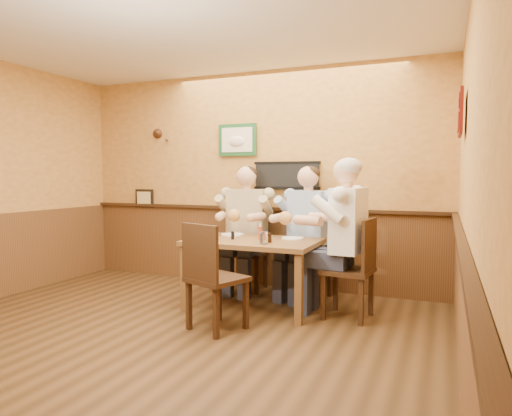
{
  "coord_description": "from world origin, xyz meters",
  "views": [
    {
      "loc": [
        2.36,
        -3.05,
        1.44
      ],
      "look_at": [
        0.49,
        1.45,
        1.1
      ],
      "focal_mm": 32.0,
      "sensor_mm": 36.0,
      "label": 1
    }
  ],
  "objects_px": {
    "chair_near_side": "(217,276)",
    "water_glass_left": "(214,236)",
    "diner_blue_polo": "(309,239)",
    "diner_white_elder": "(348,247)",
    "chair_right_end": "(348,268)",
    "water_glass_mid": "(264,238)",
    "salt_shaker": "(233,235)",
    "hot_sauce_bottle": "(260,232)",
    "dining_table": "(254,248)",
    "pepper_shaker": "(233,235)",
    "cola_tumbler": "(268,238)",
    "chair_back_left": "(247,251)",
    "chair_back_right": "(309,256)",
    "diner_tan_shirt": "(247,235)"
  },
  "relations": [
    {
      "from": "chair_near_side",
      "to": "pepper_shaker",
      "type": "distance_m",
      "value": 0.8
    },
    {
      "from": "dining_table",
      "to": "pepper_shaker",
      "type": "height_order",
      "value": "pepper_shaker"
    },
    {
      "from": "chair_back_right",
      "to": "salt_shaker",
      "type": "distance_m",
      "value": 1.0
    },
    {
      "from": "chair_near_side",
      "to": "diner_white_elder",
      "type": "bearing_deg",
      "value": -122.15
    },
    {
      "from": "water_glass_mid",
      "to": "pepper_shaker",
      "type": "height_order",
      "value": "water_glass_mid"
    },
    {
      "from": "chair_near_side",
      "to": "diner_tan_shirt",
      "type": "height_order",
      "value": "diner_tan_shirt"
    },
    {
      "from": "salt_shaker",
      "to": "chair_back_left",
      "type": "bearing_deg",
      "value": 101.73
    },
    {
      "from": "dining_table",
      "to": "chair_near_side",
      "type": "height_order",
      "value": "chair_near_side"
    },
    {
      "from": "dining_table",
      "to": "diner_white_elder",
      "type": "height_order",
      "value": "diner_white_elder"
    },
    {
      "from": "chair_right_end",
      "to": "diner_blue_polo",
      "type": "bearing_deg",
      "value": -131.3
    },
    {
      "from": "chair_right_end",
      "to": "salt_shaker",
      "type": "xyz_separation_m",
      "value": [
        -1.25,
        -0.06,
        0.28
      ]
    },
    {
      "from": "water_glass_left",
      "to": "salt_shaker",
      "type": "xyz_separation_m",
      "value": [
        0.13,
        0.21,
        -0.01
      ]
    },
    {
      "from": "chair_near_side",
      "to": "hot_sauce_bottle",
      "type": "bearing_deg",
      "value": -77.1
    },
    {
      "from": "dining_table",
      "to": "salt_shaker",
      "type": "height_order",
      "value": "salt_shaker"
    },
    {
      "from": "dining_table",
      "to": "diner_white_elder",
      "type": "xyz_separation_m",
      "value": [
        1.03,
        0.02,
        0.07
      ]
    },
    {
      "from": "chair_back_right",
      "to": "dining_table",
      "type": "bearing_deg",
      "value": -106.82
    },
    {
      "from": "diner_tan_shirt",
      "to": "salt_shaker",
      "type": "distance_m",
      "value": 0.73
    },
    {
      "from": "chair_right_end",
      "to": "water_glass_mid",
      "type": "height_order",
      "value": "chair_right_end"
    },
    {
      "from": "chair_near_side",
      "to": "chair_back_left",
      "type": "bearing_deg",
      "value": -56.86
    },
    {
      "from": "dining_table",
      "to": "water_glass_mid",
      "type": "bearing_deg",
      "value": -49.06
    },
    {
      "from": "chair_right_end",
      "to": "pepper_shaker",
      "type": "bearing_deg",
      "value": -79.85
    },
    {
      "from": "dining_table",
      "to": "pepper_shaker",
      "type": "bearing_deg",
      "value": -159.54
    },
    {
      "from": "diner_white_elder",
      "to": "water_glass_mid",
      "type": "xyz_separation_m",
      "value": [
        -0.81,
        -0.28,
        0.08
      ]
    },
    {
      "from": "diner_blue_polo",
      "to": "cola_tumbler",
      "type": "distance_m",
      "value": 0.82
    },
    {
      "from": "diner_white_elder",
      "to": "pepper_shaker",
      "type": "distance_m",
      "value": 1.25
    },
    {
      "from": "hot_sauce_bottle",
      "to": "salt_shaker",
      "type": "height_order",
      "value": "hot_sauce_bottle"
    },
    {
      "from": "diner_white_elder",
      "to": "chair_back_left",
      "type": "bearing_deg",
      "value": -109.4
    },
    {
      "from": "diner_blue_polo",
      "to": "diner_white_elder",
      "type": "relative_size",
      "value": 0.96
    },
    {
      "from": "diner_blue_polo",
      "to": "salt_shaker",
      "type": "bearing_deg",
      "value": -116.64
    },
    {
      "from": "diner_blue_polo",
      "to": "diner_white_elder",
      "type": "bearing_deg",
      "value": -29.2
    },
    {
      "from": "chair_near_side",
      "to": "diner_tan_shirt",
      "type": "bearing_deg",
      "value": -56.86
    },
    {
      "from": "chair_back_left",
      "to": "salt_shaker",
      "type": "bearing_deg",
      "value": -83.23
    },
    {
      "from": "chair_right_end",
      "to": "diner_white_elder",
      "type": "xyz_separation_m",
      "value": [
        0.0,
        0.0,
        0.22
      ]
    },
    {
      "from": "water_glass_left",
      "to": "hot_sauce_bottle",
      "type": "bearing_deg",
      "value": 31.45
    },
    {
      "from": "chair_back_left",
      "to": "diner_blue_polo",
      "type": "distance_m",
      "value": 0.84
    },
    {
      "from": "dining_table",
      "to": "chair_back_left",
      "type": "bearing_deg",
      "value": 118.96
    },
    {
      "from": "diner_blue_polo",
      "to": "cola_tumbler",
      "type": "height_order",
      "value": "diner_blue_polo"
    },
    {
      "from": "chair_near_side",
      "to": "water_glass_left",
      "type": "relative_size",
      "value": 9.66
    },
    {
      "from": "pepper_shaker",
      "to": "chair_back_right",
      "type": "bearing_deg",
      "value": 47.9
    },
    {
      "from": "chair_back_right",
      "to": "chair_right_end",
      "type": "height_order",
      "value": "chair_right_end"
    },
    {
      "from": "diner_tan_shirt",
      "to": "diner_white_elder",
      "type": "relative_size",
      "value": 0.97
    },
    {
      "from": "water_glass_mid",
      "to": "cola_tumbler",
      "type": "xyz_separation_m",
      "value": [
        0.0,
        0.12,
        -0.01
      ]
    },
    {
      "from": "diner_white_elder",
      "to": "hot_sauce_bottle",
      "type": "distance_m",
      "value": 0.96
    },
    {
      "from": "water_glass_mid",
      "to": "cola_tumbler",
      "type": "distance_m",
      "value": 0.12
    },
    {
      "from": "water_glass_left",
      "to": "salt_shaker",
      "type": "relative_size",
      "value": 1.25
    },
    {
      "from": "chair_back_left",
      "to": "chair_back_right",
      "type": "relative_size",
      "value": 1.01
    },
    {
      "from": "chair_back_left",
      "to": "chair_back_right",
      "type": "bearing_deg",
      "value": -6.64
    },
    {
      "from": "chair_back_right",
      "to": "diner_white_elder",
      "type": "xyz_separation_m",
      "value": [
        0.59,
        -0.62,
        0.24
      ]
    },
    {
      "from": "hot_sauce_bottle",
      "to": "water_glass_left",
      "type": "bearing_deg",
      "value": -148.55
    },
    {
      "from": "pepper_shaker",
      "to": "hot_sauce_bottle",
      "type": "bearing_deg",
      "value": 18.59
    }
  ]
}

